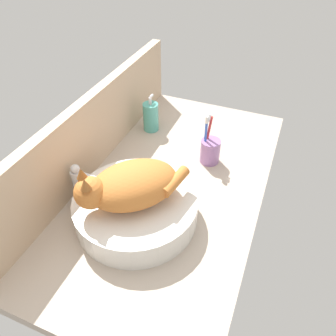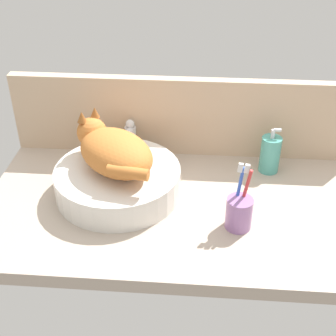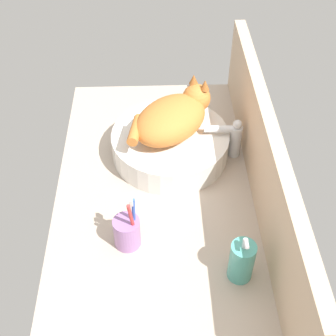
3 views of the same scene
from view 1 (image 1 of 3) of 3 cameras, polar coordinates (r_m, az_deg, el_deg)
name	(u,v)px [view 1 (image 1 of 3)]	position (r cm, az deg, el deg)	size (l,w,h in cm)	color
ground_plane	(170,187)	(111.97, 0.36, -3.31)	(111.10, 60.63, 4.00)	#B2A08E
backsplash_panel	(92,133)	(113.69, -13.15, 5.98)	(111.10, 3.60, 25.90)	#CCAD8C
sink_basin	(136,208)	(97.40, -5.57, -6.97)	(36.19, 36.19, 8.27)	silver
cat	(129,185)	(90.04, -6.78, -3.01)	(29.74, 29.65, 14.00)	#CC7533
faucet	(81,182)	(103.69, -14.91, -2.35)	(3.60, 11.84, 13.60)	silver
soap_dispenser	(151,117)	(132.70, -3.01, 8.91)	(6.17, 6.17, 14.96)	teal
toothbrush_cup	(210,150)	(117.29, 7.30, 3.11)	(7.00, 7.00, 18.70)	#996BA8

